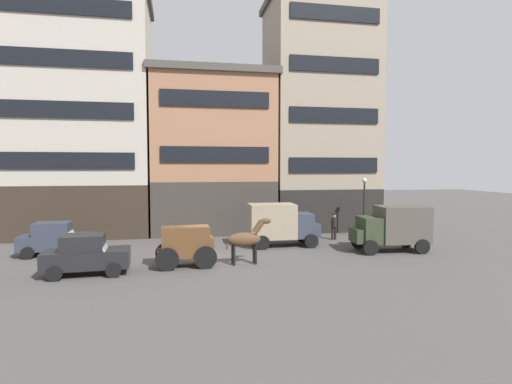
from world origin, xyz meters
The scene contains 13 objects.
ground_plane centered at (0.00, 0.00, 0.00)m, with size 120.00×120.00×0.00m, color #4C4947.
building_far_left centered at (-8.64, 10.57, 8.66)m, with size 10.46×6.94×17.25m.
building_center_left centered at (0.95, 10.58, 6.02)m, with size 9.42×6.94×11.96m.
building_center_right centered at (9.59, 10.57, 9.14)m, with size 8.56×6.94×18.20m.
cargo_wagon centered at (-1.24, -0.97, 1.15)m, with size 2.96×1.63×1.98m.
draft_horse centered at (1.71, -0.97, 1.27)m, with size 2.35×0.67×2.30m.
delivery_truck_near centered at (10.53, 0.56, 1.42)m, with size 4.46×2.39×2.62m.
delivery_truck_far centered at (4.58, 3.29, 1.42)m, with size 4.38×2.19×2.62m.
sedan_dark centered at (-8.35, 3.07, 0.91)m, with size 3.75×1.96×1.83m.
sedan_light centered at (-5.74, -1.65, 0.91)m, with size 3.79×2.04×1.83m.
pedestrian_officer centered at (8.64, 4.77, 0.98)m, with size 0.44×0.44×1.79m.
streetlamp_curbside centered at (11.11, 5.46, 2.67)m, with size 0.32×0.32×4.12m.
fire_hydrant_curbside centered at (12.33, 5.34, 0.43)m, with size 0.24×0.24×0.83m.
Camera 1 is at (-1.57, -20.96, 4.85)m, focal length 28.61 mm.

